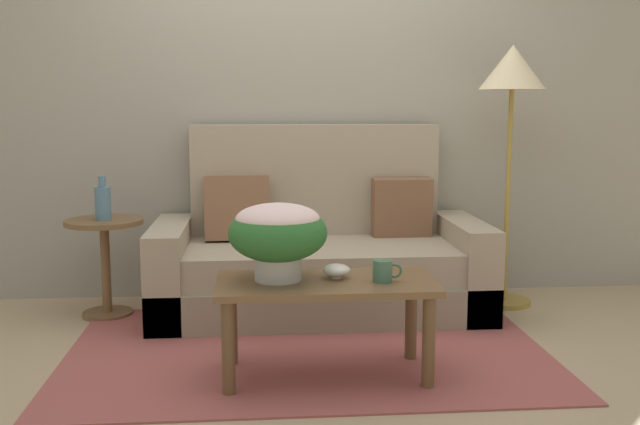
{
  "coord_description": "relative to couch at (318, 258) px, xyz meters",
  "views": [
    {
      "loc": [
        -0.25,
        -3.71,
        1.28
      ],
      "look_at": [
        0.08,
        0.06,
        0.7
      ],
      "focal_mm": 40.97,
      "sensor_mm": 36.0,
      "label": 1
    }
  ],
  "objects": [
    {
      "name": "ground_plane",
      "position": [
        -0.12,
        -0.66,
        -0.33
      ],
      "size": [
        14.0,
        14.0,
        0.0
      ],
      "primitive_type": "plane",
      "color": "tan"
    },
    {
      "name": "wall_back",
      "position": [
        -0.12,
        0.47,
        1.04
      ],
      "size": [
        6.4,
        0.12,
        2.73
      ],
      "primitive_type": "cube",
      "color": "gray",
      "rests_on": "ground"
    },
    {
      "name": "area_rug",
      "position": [
        -0.12,
        -0.75,
        -0.32
      ],
      "size": [
        2.44,
        1.63,
        0.01
      ],
      "primitive_type": "cube",
      "color": "#994C47",
      "rests_on": "ground"
    },
    {
      "name": "couch",
      "position": [
        0.0,
        0.0,
        0.0
      ],
      "size": [
        1.99,
        0.89,
        1.13
      ],
      "color": "gray",
      "rests_on": "ground"
    },
    {
      "name": "coffee_table",
      "position": [
        -0.06,
        -1.12,
        0.06
      ],
      "size": [
        1.01,
        0.49,
        0.46
      ],
      "color": "brown",
      "rests_on": "ground"
    },
    {
      "name": "side_table",
      "position": [
        -1.28,
        -0.02,
        0.08
      ],
      "size": [
        0.46,
        0.46,
        0.59
      ],
      "color": "brown",
      "rests_on": "ground"
    },
    {
      "name": "floor_lamp",
      "position": [
        1.19,
        0.03,
        1.04
      ],
      "size": [
        0.4,
        0.4,
        1.62
      ],
      "color": "olive",
      "rests_on": "ground"
    },
    {
      "name": "potted_plant",
      "position": [
        -0.28,
        -1.09,
        0.36
      ],
      "size": [
        0.46,
        0.46,
        0.36
      ],
      "color": "#B7B2A8",
      "rests_on": "coffee_table"
    },
    {
      "name": "coffee_mug",
      "position": [
        0.2,
        -1.16,
        0.19
      ],
      "size": [
        0.14,
        0.09,
        0.1
      ],
      "color": "#3D664C",
      "rests_on": "coffee_table"
    },
    {
      "name": "snack_bowl",
      "position": [
        -0.0,
        -1.07,
        0.17
      ],
      "size": [
        0.13,
        0.13,
        0.07
      ],
      "color": "silver",
      "rests_on": "coffee_table"
    },
    {
      "name": "table_vase",
      "position": [
        -1.27,
        -0.04,
        0.37
      ],
      "size": [
        0.09,
        0.09,
        0.26
      ],
      "color": "slate",
      "rests_on": "side_table"
    }
  ]
}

